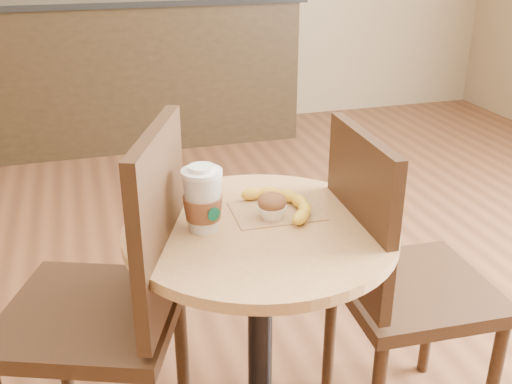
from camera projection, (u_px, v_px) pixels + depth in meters
The scene contains 8 objects.
cafe_table at pixel (260, 293), 1.65m from camera, with size 0.72×0.72×0.75m.
chair_left at pixel (116, 298), 1.58m from camera, with size 0.59×0.59×1.04m.
chair_right at pixel (395, 276), 1.74m from camera, with size 0.45×0.45×0.98m.
service_counter at pixel (142, 71), 4.36m from camera, with size 2.30×0.65×1.04m.
kraft_bag at pixel (276, 211), 1.65m from camera, with size 0.24×0.18×0.00m, color #A67D50.
coffee_cup at pixel (203, 201), 1.52m from camera, with size 0.10×0.11×0.17m.
muffin at pixel (272, 206), 1.59m from camera, with size 0.08×0.08×0.07m.
banana at pixel (281, 204), 1.64m from camera, with size 0.18×0.25×0.04m, color yellow, non-canonical shape.
Camera 1 is at (-0.45, -1.22, 1.46)m, focal length 42.00 mm.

